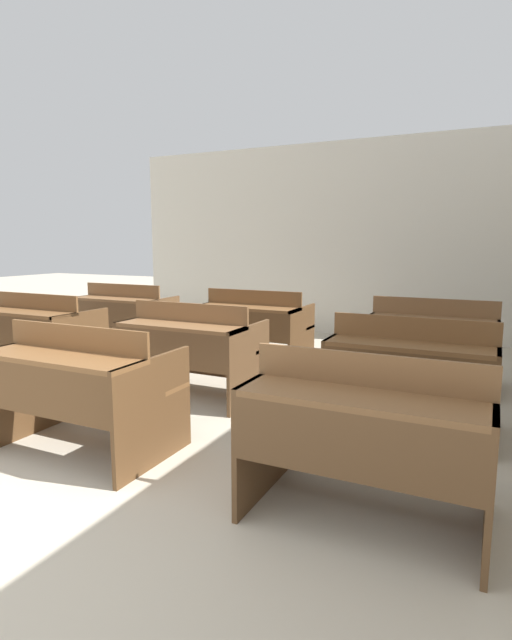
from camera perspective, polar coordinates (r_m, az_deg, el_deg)
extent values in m
cube|color=beige|center=(7.37, 8.00, 9.06)|extent=(6.15, 0.06, 2.73)
cube|color=#54371E|center=(3.80, -24.78, -7.15)|extent=(0.03, 0.73, 0.66)
cube|color=#54371E|center=(3.07, -11.55, -10.24)|extent=(0.03, 0.73, 0.66)
cube|color=brown|center=(3.20, -21.71, -4.04)|extent=(1.11, 0.33, 0.03)
cube|color=#54371E|center=(3.14, -23.58, -7.47)|extent=(1.06, 0.02, 0.30)
cube|color=brown|center=(3.28, -19.87, -1.94)|extent=(1.11, 0.02, 0.16)
cube|color=brown|center=(3.55, -16.34, -6.43)|extent=(1.11, 0.27, 0.03)
cube|color=#54371E|center=(3.63, -16.16, -10.44)|extent=(1.06, 0.04, 0.04)
cube|color=brown|center=(2.71, 1.18, -12.67)|extent=(0.03, 0.73, 0.66)
cube|color=brown|center=(2.51, 25.26, -15.46)|extent=(0.03, 0.73, 0.66)
cube|color=brown|center=(2.26, 11.75, -8.83)|extent=(1.11, 0.33, 0.03)
cube|color=brown|center=(2.18, 10.61, -14.08)|extent=(1.06, 0.02, 0.30)
cube|color=brown|center=(2.38, 12.72, -5.62)|extent=(1.11, 0.02, 0.16)
cube|color=brown|center=(2.74, 13.84, -10.95)|extent=(1.11, 0.27, 0.03)
cube|color=brown|center=(2.84, 13.63, -15.95)|extent=(1.06, 0.04, 0.04)
cube|color=#54381F|center=(5.97, -26.64, -1.69)|extent=(0.03, 0.73, 0.66)
cube|color=#54381F|center=(5.16, -19.23, -2.76)|extent=(0.03, 0.73, 0.66)
cube|color=brown|center=(5.38, -25.02, 0.77)|extent=(1.11, 0.33, 0.03)
cube|color=#54381F|center=(5.31, -26.16, -1.20)|extent=(1.06, 0.02, 0.30)
cube|color=brown|center=(5.46, -23.86, 1.95)|extent=(1.11, 0.02, 0.16)
cube|color=brown|center=(5.69, -21.51, -1.01)|extent=(1.11, 0.27, 0.03)
cube|color=#54381F|center=(5.74, -21.36, -3.60)|extent=(1.06, 0.04, 0.04)
cube|color=brown|center=(4.68, -12.76, -3.66)|extent=(0.03, 0.73, 0.66)
cube|color=brown|center=(4.10, -0.76, -5.18)|extent=(0.03, 0.73, 0.66)
cube|color=brown|center=(4.14, -8.75, -0.69)|extent=(1.11, 0.33, 0.03)
cube|color=brown|center=(4.05, -9.91, -3.30)|extent=(1.06, 0.02, 0.30)
cube|color=brown|center=(4.25, -7.63, 0.87)|extent=(1.11, 0.02, 0.16)
cube|color=brown|center=(4.54, -5.60, -2.81)|extent=(1.11, 0.27, 0.03)
cube|color=brown|center=(4.60, -5.55, -6.02)|extent=(1.06, 0.04, 0.04)
cube|color=#53361D|center=(3.84, 9.27, -6.29)|extent=(0.03, 0.73, 0.66)
cube|color=#53361D|center=(3.70, 25.72, -7.66)|extent=(0.03, 0.73, 0.66)
cube|color=brown|center=(3.46, 17.07, -2.86)|extent=(1.11, 0.33, 0.03)
cube|color=#53361D|center=(3.35, 16.54, -6.09)|extent=(1.06, 0.02, 0.30)
cube|color=brown|center=(3.59, 17.51, -0.93)|extent=(1.11, 0.02, 0.16)
cube|color=brown|center=(3.93, 17.88, -5.04)|extent=(1.11, 0.27, 0.03)
cube|color=#53361D|center=(4.00, 17.70, -8.69)|extent=(1.06, 0.04, 0.04)
cube|color=brown|center=(6.80, -18.07, 0.01)|extent=(0.03, 0.73, 0.66)
cube|color=brown|center=(6.11, -10.70, -0.67)|extent=(0.03, 0.73, 0.66)
cube|color=brown|center=(6.25, -15.89, 2.28)|extent=(1.11, 0.33, 0.03)
cube|color=brown|center=(6.16, -16.76, 0.61)|extent=(1.06, 0.02, 0.30)
cube|color=brown|center=(6.35, -15.02, 3.28)|extent=(1.11, 0.02, 0.16)
cube|color=brown|center=(6.61, -13.32, 0.66)|extent=(1.11, 0.27, 0.03)
cube|color=brown|center=(6.65, -13.24, -1.58)|extent=(1.06, 0.04, 0.04)
cube|color=#53371E|center=(5.72, -4.98, -1.20)|extent=(0.03, 0.73, 0.66)
cube|color=#53371E|center=(5.25, 5.25, -2.10)|extent=(0.03, 0.73, 0.66)
cube|color=brown|center=(5.23, -1.04, 1.40)|extent=(1.11, 0.33, 0.03)
cube|color=#53371E|center=(5.13, -1.80, -0.62)|extent=(1.06, 0.02, 0.30)
cube|color=brown|center=(5.36, -0.32, 2.59)|extent=(1.11, 0.02, 0.16)
cube|color=brown|center=(5.65, 0.94, -0.45)|extent=(1.11, 0.27, 0.03)
cube|color=#53371E|center=(5.70, 0.93, -3.05)|extent=(1.06, 0.04, 0.04)
cube|color=brown|center=(5.04, 13.37, -2.78)|extent=(0.03, 0.73, 0.66)
cube|color=brown|center=(4.93, 25.78, -3.69)|extent=(0.03, 0.73, 0.66)
cube|color=brown|center=(4.70, 19.43, 0.04)|extent=(1.11, 0.33, 0.03)
cube|color=brown|center=(4.58, 19.11, -2.25)|extent=(1.06, 0.02, 0.30)
cube|color=brown|center=(4.84, 19.69, 1.40)|extent=(1.11, 0.02, 0.16)
cube|color=brown|center=(5.16, 19.83, -1.88)|extent=(1.11, 0.27, 0.03)
cube|color=brown|center=(5.22, 19.68, -4.71)|extent=(1.06, 0.04, 0.04)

